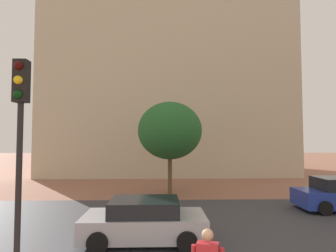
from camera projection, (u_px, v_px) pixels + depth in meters
The scene contains 6 objects.
ground_plane at pixel (163, 209), 13.53m from camera, with size 120.00×120.00×0.00m, color #93604C.
street_asphalt_strip at pixel (164, 224), 11.12m from camera, with size 120.00×8.87×0.00m, color #38383D.
landmark_building at pixel (166, 67), 31.33m from camera, with size 24.07×14.03×35.64m.
car_silver at pixel (144, 221), 9.18m from camera, with size 4.04×2.11×1.39m.
traffic_light_pole at pixel (20, 133), 5.73m from camera, with size 0.28×0.34×5.05m.
tree_curb_far at pixel (170, 131), 17.48m from camera, with size 4.04×4.04×5.79m.
Camera 1 is at (-0.14, -3.73, 3.36)m, focal length 29.56 mm.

